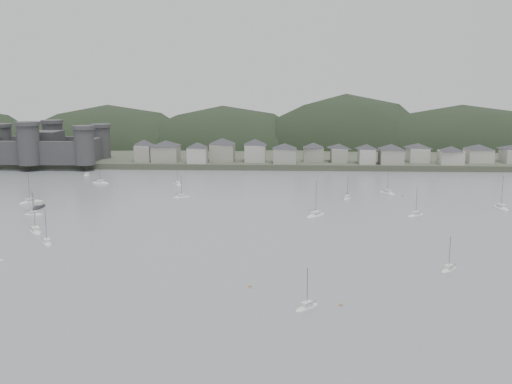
{
  "coord_description": "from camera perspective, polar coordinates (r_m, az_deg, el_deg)",
  "views": [
    {
      "loc": [
        10.06,
        -131.04,
        43.16
      ],
      "look_at": [
        0.0,
        75.0,
        6.0
      ],
      "focal_mm": 41.72,
      "sensor_mm": 36.0,
      "label": 1
    }
  ],
  "objects": [
    {
      "name": "mooring_buoys",
      "position": [
        188.41,
        6.5,
        -3.05
      ],
      "size": [
        154.45,
        133.72,
        0.7
      ],
      "color": "#B97A3D",
      "rests_on": "ground"
    },
    {
      "name": "waterfront_town",
      "position": [
        318.85,
        10.1,
        3.84
      ],
      "size": [
        451.48,
        28.46,
        12.92
      ],
      "color": "gray",
      "rests_on": "far_shore_land"
    },
    {
      "name": "castle",
      "position": [
        338.49,
        -19.87,
        4.15
      ],
      "size": [
        66.0,
        43.0,
        20.0
      ],
      "color": "#38393B",
      "rests_on": "far_shore_land"
    },
    {
      "name": "moored_fleet",
      "position": [
        197.33,
        -4.89,
        -2.41
      ],
      "size": [
        221.64,
        176.28,
        12.84
      ],
      "color": "silver",
      "rests_on": "ground"
    },
    {
      "name": "far_shore_land",
      "position": [
        428.19,
        1.44,
        4.62
      ],
      "size": [
        900.0,
        250.0,
        3.0
      ],
      "primitive_type": "cube",
      "color": "#383D2D",
      "rests_on": "ground"
    },
    {
      "name": "ground",
      "position": [
        138.33,
        -1.53,
        -7.97
      ],
      "size": [
        900.0,
        900.0,
        0.0
      ],
      "primitive_type": "plane",
      "color": "slate",
      "rests_on": "ground"
    },
    {
      "name": "motor_launch_far",
      "position": [
        226.56,
        -20.07,
        -1.33
      ],
      "size": [
        3.52,
        9.13,
        4.14
      ],
      "rotation": [
        0.0,
        0.0,
        3.17
      ],
      "color": "black",
      "rests_on": "ground"
    },
    {
      "name": "forested_ridge",
      "position": [
        404.15,
        2.03,
        2.46
      ],
      "size": [
        851.55,
        103.94,
        102.57
      ],
      "color": "black",
      "rests_on": "ground"
    }
  ]
}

